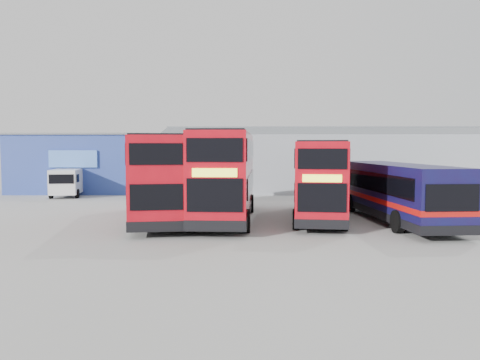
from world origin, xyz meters
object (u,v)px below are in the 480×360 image
(double_decker_left, at_px, (160,179))
(double_decker_right, at_px, (318,181))
(maintenance_shed, at_px, (329,162))
(single_decker_blue, at_px, (397,193))
(panel_van, at_px, (69,181))
(office_block, at_px, (90,162))
(double_decker_centre, at_px, (226,176))

(double_decker_left, height_order, double_decker_right, double_decker_left)
(maintenance_shed, distance_m, single_decker_blue, 19.58)
(single_decker_blue, height_order, panel_van, single_decker_blue)
(maintenance_shed, bearing_deg, panel_van, -163.32)
(maintenance_shed, bearing_deg, single_decker_blue, -90.01)
(office_block, distance_m, maintenance_shed, 22.09)
(maintenance_shed, bearing_deg, double_decker_left, -123.26)
(double_decker_centre, height_order, double_decker_right, double_decker_centre)
(office_block, distance_m, panel_van, 4.84)
(single_decker_blue, bearing_deg, double_decker_centre, -8.72)
(maintenance_shed, distance_m, double_decker_centre, 20.90)
(double_decker_left, height_order, panel_van, double_decker_left)
(double_decker_left, bearing_deg, single_decker_blue, 169.64)
(double_decker_right, distance_m, single_decker_blue, 4.16)
(double_decker_centre, xyz_separation_m, double_decker_right, (5.04, 0.26, -0.24))
(maintenance_shed, relative_size, double_decker_right, 2.96)
(double_decker_left, height_order, single_decker_blue, double_decker_left)
(maintenance_shed, distance_m, double_decker_right, 19.01)
(maintenance_shed, relative_size, single_decker_blue, 2.66)
(double_decker_right, bearing_deg, panel_van, 153.68)
(double_decker_left, distance_m, double_decker_right, 8.56)
(single_decker_blue, bearing_deg, double_decker_right, -17.91)
(office_block, relative_size, single_decker_blue, 1.07)
(panel_van, bearing_deg, single_decker_blue, -38.91)
(office_block, bearing_deg, single_decker_blue, -38.57)
(double_decker_right, bearing_deg, double_decker_centre, -170.13)
(double_decker_centre, bearing_deg, panel_van, 139.74)
(maintenance_shed, xyz_separation_m, double_decker_left, (-12.55, -19.13, -0.34))
(office_block, xyz_separation_m, maintenance_shed, (22.00, 2.01, 0.02))
(single_decker_blue, bearing_deg, double_decker_left, -6.10)
(maintenance_shed, height_order, double_decker_centre, maintenance_shed)
(office_block, bearing_deg, double_decker_left, -61.11)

